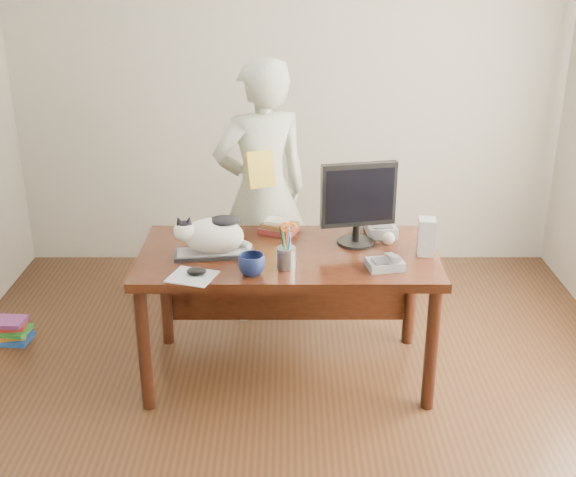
# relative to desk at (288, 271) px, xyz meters

# --- Properties ---
(room) EXTENTS (4.50, 4.50, 4.50)m
(room) POSITION_rel_desk_xyz_m (0.00, -0.68, 0.75)
(room) COLOR black
(room) RESTS_ON ground
(desk) EXTENTS (1.60, 0.80, 0.75)m
(desk) POSITION_rel_desk_xyz_m (0.00, 0.00, 0.00)
(desk) COLOR black
(desk) RESTS_ON ground
(keyboard) EXTENTS (0.44, 0.20, 0.03)m
(keyboard) POSITION_rel_desk_xyz_m (-0.39, -0.12, 0.16)
(keyboard) COLOR black
(keyboard) RESTS_ON desk
(cat) EXTENTS (0.41, 0.24, 0.23)m
(cat) POSITION_rel_desk_xyz_m (-0.40, -0.12, 0.27)
(cat) COLOR white
(cat) RESTS_ON keyboard
(monitor) EXTENTS (0.41, 0.24, 0.47)m
(monitor) POSITION_rel_desk_xyz_m (0.38, 0.03, 0.41)
(monitor) COLOR black
(monitor) RESTS_ON desk
(pen_cup) EXTENTS (0.10, 0.10, 0.25)m
(pen_cup) POSITION_rel_desk_xyz_m (-0.01, -0.27, 0.22)
(pen_cup) COLOR gray
(pen_cup) RESTS_ON desk
(mousepad) EXTENTS (0.27, 0.26, 0.00)m
(mousepad) POSITION_rel_desk_xyz_m (-0.48, -0.39, 0.15)
(mousepad) COLOR #B7BCC4
(mousepad) RESTS_ON desk
(mouse) EXTENTS (0.11, 0.09, 0.04)m
(mouse) POSITION_rel_desk_xyz_m (-0.46, -0.37, 0.17)
(mouse) COLOR black
(mouse) RESTS_ON mousepad
(coffee_mug) EXTENTS (0.17, 0.17, 0.11)m
(coffee_mug) POSITION_rel_desk_xyz_m (-0.18, -0.36, 0.20)
(coffee_mug) COLOR #0E1538
(coffee_mug) RESTS_ON desk
(phone) EXTENTS (0.20, 0.18, 0.08)m
(phone) POSITION_rel_desk_xyz_m (0.50, -0.29, 0.17)
(phone) COLOR slate
(phone) RESTS_ON desk
(speaker) EXTENTS (0.10, 0.11, 0.20)m
(speaker) POSITION_rel_desk_xyz_m (0.73, -0.10, 0.25)
(speaker) COLOR #9B9B9E
(speaker) RESTS_ON desk
(baseball) EXTENTS (0.07, 0.07, 0.07)m
(baseball) POSITION_rel_desk_xyz_m (0.55, 0.03, 0.18)
(baseball) COLOR silver
(baseball) RESTS_ON desk
(book_stack) EXTENTS (0.24, 0.22, 0.08)m
(book_stack) POSITION_rel_desk_xyz_m (-0.05, 0.21, 0.18)
(book_stack) COLOR #541716
(book_stack) RESTS_ON desk
(calculator) EXTENTS (0.18, 0.23, 0.07)m
(calculator) POSITION_rel_desk_xyz_m (0.53, 0.20, 0.18)
(calculator) COLOR slate
(calculator) RESTS_ON desk
(person) EXTENTS (0.72, 0.60, 1.69)m
(person) POSITION_rel_desk_xyz_m (-0.16, 0.64, 0.24)
(person) COLOR beige
(person) RESTS_ON ground
(held_book) EXTENTS (0.18, 0.15, 0.22)m
(held_book) POSITION_rel_desk_xyz_m (-0.16, 0.47, 0.45)
(held_book) COLOR gold
(held_book) RESTS_ON person
(book_pile_b) EXTENTS (0.26, 0.20, 0.15)m
(book_pile_b) POSITION_rel_desk_xyz_m (-1.72, 0.27, -0.53)
(book_pile_b) COLOR navy
(book_pile_b) RESTS_ON ground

